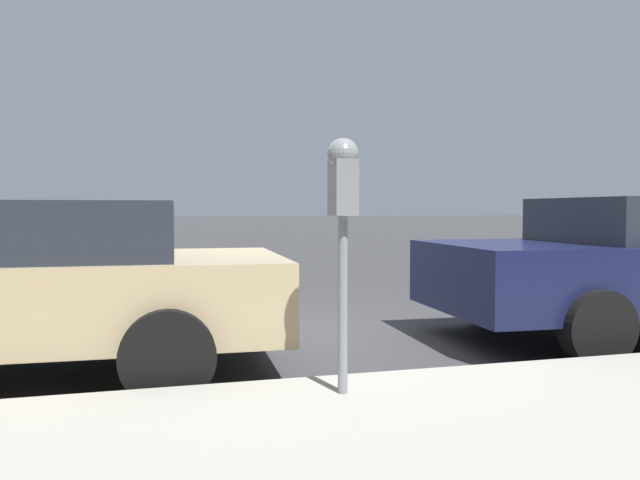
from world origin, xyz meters
TOP-DOWN VIEW (x-y plane):
  - ground_plane at (0.00, 0.00)m, footprint 220.00×220.00m
  - parking_meter at (-2.61, 0.09)m, footprint 0.21×0.19m

SIDE VIEW (x-z plane):
  - ground_plane at x=0.00m, z-range 0.00..0.00m
  - parking_meter at x=-2.61m, z-range 0.58..2.14m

